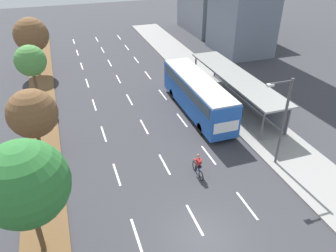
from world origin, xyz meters
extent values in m
plane|color=#38383D|center=(0.00, 0.00, 0.00)|extent=(140.00, 140.00, 0.00)
cube|color=brown|center=(-8.30, 20.00, 0.06)|extent=(2.60, 52.00, 0.12)
cube|color=gray|center=(9.25, 20.00, 0.07)|extent=(4.50, 52.00, 0.15)
cube|color=white|center=(-3.50, 1.30, 0.00)|extent=(0.14, 2.49, 0.01)
cube|color=white|center=(-3.50, 6.86, 0.00)|extent=(0.14, 2.49, 0.01)
cube|color=white|center=(-3.50, 12.41, 0.00)|extent=(0.14, 2.49, 0.01)
cube|color=white|center=(-3.50, 17.97, 0.00)|extent=(0.14, 2.49, 0.01)
cube|color=white|center=(-3.50, 23.52, 0.00)|extent=(0.14, 2.49, 0.01)
cube|color=white|center=(-3.50, 29.08, 0.00)|extent=(0.14, 2.49, 0.01)
cube|color=white|center=(-3.50, 34.64, 0.00)|extent=(0.14, 2.49, 0.01)
cube|color=white|center=(-3.50, 40.19, 0.00)|extent=(0.14, 2.49, 0.01)
cube|color=white|center=(0.00, 1.30, 0.00)|extent=(0.14, 2.49, 0.01)
cube|color=white|center=(0.00, 6.86, 0.00)|extent=(0.14, 2.49, 0.01)
cube|color=white|center=(0.00, 12.41, 0.00)|extent=(0.14, 2.49, 0.01)
cube|color=white|center=(0.00, 17.97, 0.00)|extent=(0.14, 2.49, 0.01)
cube|color=white|center=(0.00, 23.52, 0.00)|extent=(0.14, 2.49, 0.01)
cube|color=white|center=(0.00, 29.08, 0.00)|extent=(0.14, 2.49, 0.01)
cube|color=white|center=(0.00, 34.64, 0.00)|extent=(0.14, 2.49, 0.01)
cube|color=white|center=(0.00, 40.19, 0.00)|extent=(0.14, 2.49, 0.01)
cube|color=white|center=(3.50, 1.30, 0.00)|extent=(0.14, 2.49, 0.01)
cube|color=white|center=(3.50, 6.86, 0.00)|extent=(0.14, 2.49, 0.01)
cube|color=white|center=(3.50, 12.41, 0.00)|extent=(0.14, 2.49, 0.01)
cube|color=white|center=(3.50, 17.97, 0.00)|extent=(0.14, 2.49, 0.01)
cube|color=white|center=(3.50, 23.52, 0.00)|extent=(0.14, 2.49, 0.01)
cube|color=white|center=(3.50, 29.08, 0.00)|extent=(0.14, 2.49, 0.01)
cube|color=white|center=(3.50, 34.64, 0.00)|extent=(0.14, 2.49, 0.01)
cube|color=white|center=(3.50, 40.19, 0.00)|extent=(0.14, 2.49, 0.01)
cube|color=gray|center=(9.25, 13.62, 0.20)|extent=(2.60, 13.65, 0.10)
cylinder|color=#56565B|center=(8.07, 7.05, 1.55)|extent=(0.16, 0.16, 2.60)
cylinder|color=#56565B|center=(8.07, 20.20, 1.55)|extent=(0.16, 0.16, 2.60)
cylinder|color=#56565B|center=(10.43, 7.05, 1.55)|extent=(0.16, 0.16, 2.60)
cylinder|color=#56565B|center=(10.43, 20.20, 1.55)|extent=(0.16, 0.16, 2.60)
cube|color=gray|center=(10.49, 13.62, 1.55)|extent=(0.10, 12.97, 2.34)
cube|color=gray|center=(9.25, 13.62, 2.93)|extent=(2.90, 14.05, 0.16)
cube|color=#2356B2|center=(5.25, 13.28, 1.85)|extent=(2.50, 11.20, 2.80)
cube|color=#2D3D4C|center=(5.25, 13.28, 2.70)|extent=(2.54, 10.30, 0.90)
cube|color=#B7B7B7|center=(5.25, 13.28, 3.31)|extent=(2.45, 10.98, 0.12)
cube|color=#2D3D4C|center=(5.25, 18.90, 2.20)|extent=(2.25, 0.06, 1.54)
cube|color=white|center=(5.25, 7.66, 1.65)|extent=(2.12, 0.04, 0.90)
cylinder|color=black|center=(4.15, 16.75, 0.50)|extent=(0.30, 1.00, 1.00)
cylinder|color=black|center=(6.35, 16.75, 0.50)|extent=(0.30, 1.00, 1.00)
cylinder|color=black|center=(4.15, 9.81, 0.50)|extent=(0.30, 1.00, 1.00)
cylinder|color=black|center=(6.35, 9.81, 0.50)|extent=(0.30, 1.00, 1.00)
torus|color=black|center=(1.78, 5.51, 0.36)|extent=(0.06, 0.72, 0.72)
torus|color=black|center=(1.78, 4.41, 0.36)|extent=(0.06, 0.72, 0.72)
cylinder|color=#234C99|center=(1.78, 4.96, 0.64)|extent=(0.05, 0.94, 0.05)
cylinder|color=#234C99|center=(1.78, 4.86, 0.46)|extent=(0.05, 0.57, 0.42)
cylinder|color=#234C99|center=(1.78, 4.76, 0.66)|extent=(0.04, 0.04, 0.40)
cube|color=black|center=(1.78, 4.76, 0.86)|extent=(0.12, 0.24, 0.06)
cylinder|color=black|center=(1.78, 5.46, 0.91)|extent=(0.46, 0.04, 0.04)
cube|color=red|center=(1.78, 4.94, 1.19)|extent=(0.30, 0.36, 0.59)
cube|color=#A82323|center=(1.78, 4.78, 1.21)|extent=(0.26, 0.26, 0.42)
sphere|color=#9E7051|center=(1.78, 5.06, 1.61)|extent=(0.20, 0.20, 0.20)
cylinder|color=#23232D|center=(1.66, 4.91, 0.79)|extent=(0.12, 0.42, 0.25)
cylinder|color=#23232D|center=(1.66, 5.08, 0.53)|extent=(0.10, 0.17, 0.41)
cylinder|color=#23232D|center=(1.90, 4.91, 0.79)|extent=(0.12, 0.42, 0.25)
cylinder|color=#23232D|center=(1.90, 5.08, 0.53)|extent=(0.10, 0.17, 0.41)
cylinder|color=red|center=(1.61, 5.16, 1.24)|extent=(0.09, 0.47, 0.28)
cylinder|color=red|center=(1.95, 5.16, 1.24)|extent=(0.09, 0.47, 0.28)
cylinder|color=brown|center=(-8.37, 2.02, 1.54)|extent=(0.28, 0.28, 2.84)
sphere|color=#2D7533|center=(-8.37, 2.02, 4.53)|extent=(4.21, 4.21, 4.21)
cylinder|color=brown|center=(-8.34, 10.82, 1.22)|extent=(0.28, 0.28, 2.20)
sphere|color=brown|center=(-8.34, 10.82, 3.63)|extent=(3.49, 3.49, 3.49)
cylinder|color=brown|center=(-8.44, 19.62, 1.77)|extent=(0.28, 0.28, 3.30)
sphere|color=#4C8E42|center=(-8.44, 19.62, 4.48)|extent=(2.82, 2.82, 2.82)
cylinder|color=brown|center=(-8.52, 28.42, 1.60)|extent=(0.28, 0.28, 2.96)
sphere|color=brown|center=(-8.52, 28.42, 4.52)|extent=(3.84, 3.84, 3.84)
cylinder|color=#4C4C51|center=(7.60, 4.32, 3.40)|extent=(0.18, 0.18, 6.50)
cylinder|color=#4C4C51|center=(6.80, 4.32, 6.50)|extent=(1.60, 0.12, 0.12)
cube|color=silver|center=(6.00, 4.32, 6.43)|extent=(0.44, 0.24, 0.16)
camera|label=1|loc=(-5.84, -10.92, 14.52)|focal=34.75mm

